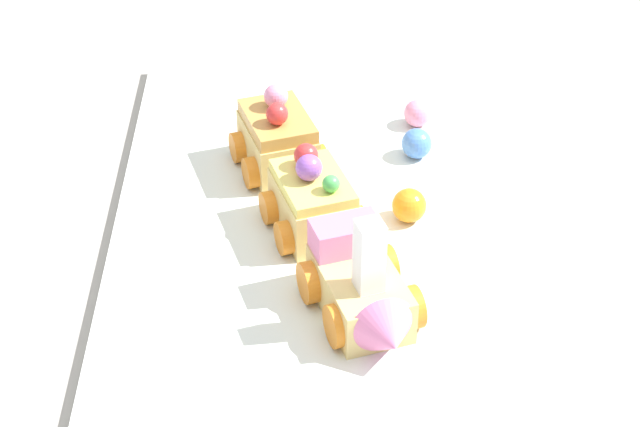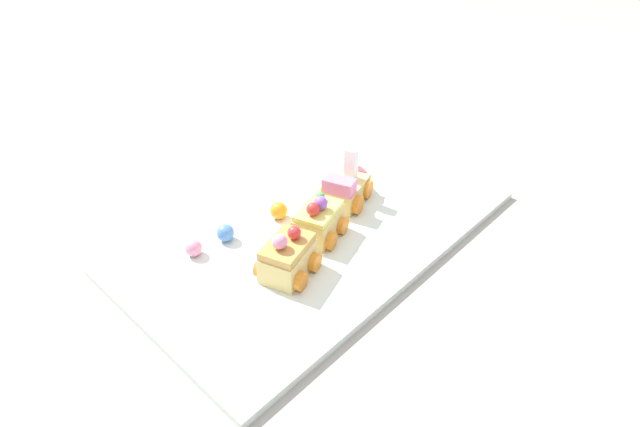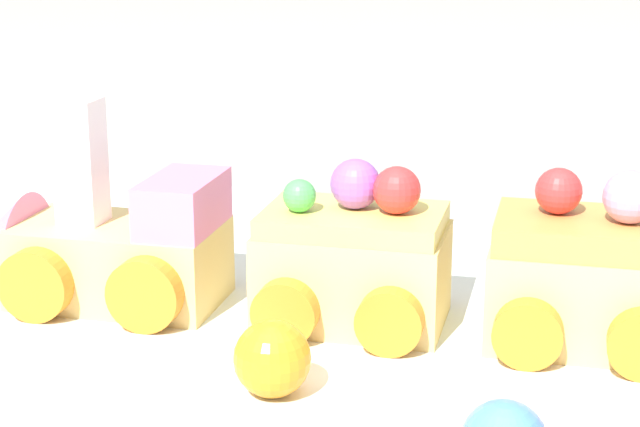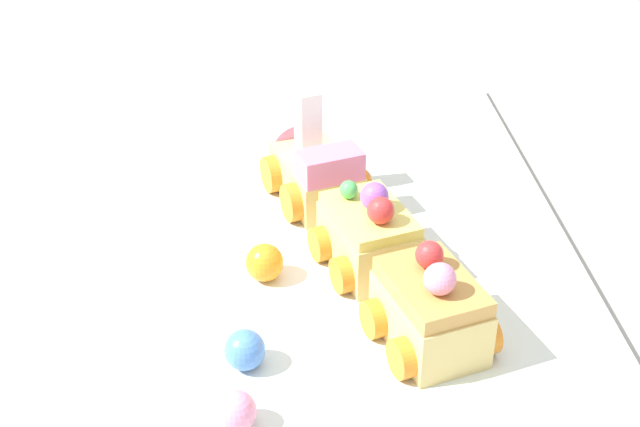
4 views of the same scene
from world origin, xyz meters
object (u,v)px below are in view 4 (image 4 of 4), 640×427
object	(u,v)px
cake_train_locomotive	(312,168)
gumball_orange	(264,263)
gumball_blue	(245,350)
cake_car_caramel	(430,311)
cake_car_lemon	(369,237)
gumball_pink	(236,411)

from	to	relation	value
cake_train_locomotive	gumball_orange	distance (m)	0.13
cake_train_locomotive	gumball_blue	xyz separation A→B (m)	(-0.22, 0.06, -0.01)
cake_train_locomotive	cake_car_caramel	size ratio (longest dim) A/B	1.38
gumball_blue	cake_car_lemon	bearing A→B (deg)	-41.62
cake_car_caramel	gumball_pink	world-z (taller)	cake_car_caramel
gumball_pink	cake_car_lemon	bearing A→B (deg)	-32.03
cake_car_caramel	cake_car_lemon	bearing A→B (deg)	-0.05
gumball_pink	gumball_blue	bearing A→B (deg)	-6.24
gumball_blue	gumball_orange	bearing A→B (deg)	-9.12
cake_train_locomotive	gumball_pink	size ratio (longest dim) A/B	4.87
gumball_orange	gumball_blue	bearing A→B (deg)	170.88
cake_train_locomotive	cake_car_lemon	bearing A→B (deg)	-179.97
cake_car_caramel	gumball_orange	size ratio (longest dim) A/B	3.17
gumball_pink	cake_train_locomotive	bearing A→B (deg)	-13.57
cake_car_caramel	gumball_blue	world-z (taller)	cake_car_caramel
cake_car_caramel	gumball_blue	distance (m)	0.13
cake_train_locomotive	cake_car_caramel	distance (m)	0.21
cake_train_locomotive	gumball_orange	size ratio (longest dim) A/B	4.38
gumball_pink	gumball_orange	distance (m)	0.15
cake_car_lemon	gumball_orange	world-z (taller)	cake_car_lemon
cake_train_locomotive	cake_car_caramel	bearing A→B (deg)	180.00
gumball_pink	gumball_blue	distance (m)	0.05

